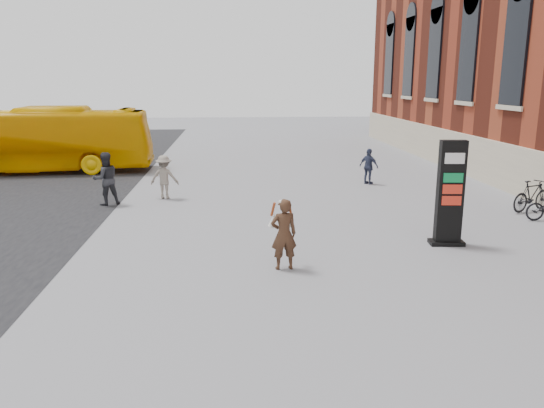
{
  "coord_description": "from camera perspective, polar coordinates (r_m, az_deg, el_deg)",
  "views": [
    {
      "loc": [
        -1.12,
        -11.65,
        4.18
      ],
      "look_at": [
        -0.16,
        0.67,
        1.28
      ],
      "focal_mm": 35.0,
      "sensor_mm": 36.0,
      "label": 1
    }
  ],
  "objects": [
    {
      "name": "pedestrian_a",
      "position": [
        18.88,
        -17.46,
        2.6
      ],
      "size": [
        1.09,
        1.0,
        1.81
      ],
      "primitive_type": "imported",
      "rotation": [
        0.0,
        0.0,
        3.59
      ],
      "color": "#2B2C31",
      "rests_on": "ground"
    },
    {
      "name": "pedestrian_b",
      "position": [
        19.4,
        -11.5,
        2.85
      ],
      "size": [
        1.07,
        0.69,
        1.57
      ],
      "primitive_type": "imported",
      "rotation": [
        0.0,
        0.0,
        3.03
      ],
      "color": "gray",
      "rests_on": "ground"
    },
    {
      "name": "ground",
      "position": [
        12.43,
        1.0,
        -6.45
      ],
      "size": [
        100.0,
        100.0,
        0.0
      ],
      "primitive_type": "plane",
      "color": "#9E9EA3"
    },
    {
      "name": "info_pylon",
      "position": [
        14.24,
        18.61,
        1.07
      ],
      "size": [
        0.9,
        0.51,
        2.72
      ],
      "rotation": [
        0.0,
        0.0,
        -0.09
      ],
      "color": "black",
      "rests_on": "ground"
    },
    {
      "name": "bike_7",
      "position": [
        19.15,
        26.17,
        0.81
      ],
      "size": [
        1.78,
        1.12,
        1.04
      ],
      "primitive_type": "imported",
      "rotation": [
        0.0,
        0.0,
        1.97
      ],
      "color": "black",
      "rests_on": "ground"
    },
    {
      "name": "pedestrian_c",
      "position": [
        22.07,
        10.38,
        4.0
      ],
      "size": [
        0.85,
        0.87,
        1.46
      ],
      "primitive_type": "imported",
      "rotation": [
        0.0,
        0.0,
        2.33
      ],
      "color": "#323853",
      "rests_on": "ground"
    },
    {
      "name": "woman",
      "position": [
        11.87,
        1.26,
        -3.17
      ],
      "size": [
        0.67,
        0.62,
        1.63
      ],
      "rotation": [
        0.0,
        0.0,
        3.27
      ],
      "color": "#382519",
      "rests_on": "ground"
    },
    {
      "name": "bus",
      "position": [
        26.92,
        -24.46,
        6.31
      ],
      "size": [
        10.86,
        2.99,
        3.0
      ],
      "primitive_type": "imported",
      "rotation": [
        0.0,
        0.0,
        1.62
      ],
      "color": "#EAAA01",
      "rests_on": "road"
    }
  ]
}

